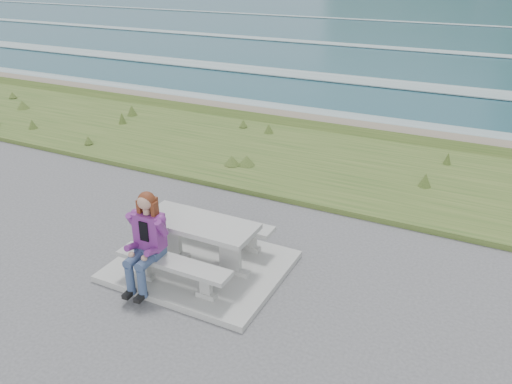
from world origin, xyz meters
TOP-DOWN VIEW (x-y plane):
  - concrete_slab at (0.00, 0.00)m, footprint 2.60×2.10m
  - picnic_table at (0.00, 0.00)m, footprint 1.80×0.75m
  - bench_landward at (0.00, -0.70)m, footprint 1.80×0.35m
  - bench_seaward at (0.00, 0.70)m, footprint 1.80×0.35m
  - grass_verge at (0.00, 5.00)m, footprint 160.00×4.50m
  - shore_drop at (0.00, 7.90)m, footprint 160.00×0.80m
  - ocean at (0.00, 25.09)m, footprint 1600.00×1600.00m
  - seated_woman at (-0.38, -0.84)m, footprint 0.43×0.74m

SIDE VIEW (x-z plane):
  - ocean at x=0.00m, z-range -1.79..-1.70m
  - grass_verge at x=0.00m, z-range -0.11..0.11m
  - shore_drop at x=0.00m, z-range -1.10..1.10m
  - concrete_slab at x=0.00m, z-range 0.00..0.10m
  - bench_landward at x=0.00m, z-range 0.22..0.67m
  - bench_seaward at x=0.00m, z-range 0.22..0.67m
  - seated_woman at x=-0.38m, z-range -0.09..1.36m
  - picnic_table at x=0.00m, z-range 0.31..1.06m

